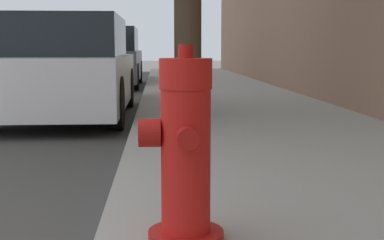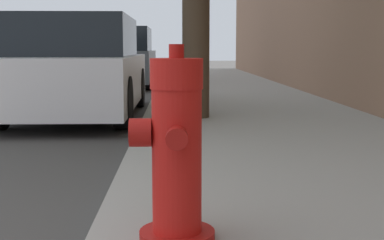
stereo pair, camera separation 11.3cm
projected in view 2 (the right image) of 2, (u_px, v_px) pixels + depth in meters
name	position (u px, v px, depth m)	size (l,w,h in m)	color
fire_hydrant	(176.00, 152.00, 2.31)	(0.37, 0.38, 0.85)	#A91511
parked_car_near	(78.00, 69.00, 7.64)	(1.73, 4.08, 1.43)	silver
parked_car_mid	(120.00, 59.00, 13.76)	(1.73, 4.07, 1.50)	#4C5156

